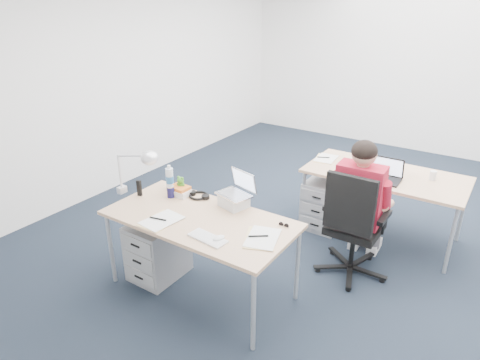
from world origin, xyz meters
name	(u,v)px	position (x,y,z in m)	size (l,w,h in m)	color
floor	(330,238)	(0.00, 0.00, 0.00)	(7.00, 7.00, 0.00)	black
room	(345,79)	(0.00, 0.00, 1.71)	(6.02, 7.02, 2.80)	white
desk_near	(200,222)	(-0.61, -1.45, 0.68)	(1.60, 0.80, 0.73)	tan
desk_far	(385,178)	(0.40, 0.36, 0.68)	(1.60, 0.80, 0.73)	tan
office_chair	(352,245)	(0.39, -0.48, 0.30)	(0.67, 0.67, 1.06)	black
seated_person	(362,204)	(0.38, -0.30, 0.65)	(0.42, 0.72, 1.30)	#B0192D
drawer_pedestal_near	(158,249)	(-1.09, -1.49, 0.28)	(0.40, 0.50, 0.55)	#999A9E
drawer_pedestal_far	(325,203)	(-0.18, 0.24, 0.28)	(0.40, 0.50, 0.55)	#999A9E
silver_laptop	(234,190)	(-0.49, -1.12, 0.88)	(0.29, 0.23, 0.31)	silver
wireless_keyboard	(208,238)	(-0.35, -1.68, 0.74)	(0.31, 0.13, 0.02)	white
computer_mouse	(219,238)	(-0.27, -1.65, 0.75)	(0.06, 0.10, 0.04)	white
headphones	(199,195)	(-0.87, -1.14, 0.75)	(0.23, 0.18, 0.04)	black
can_koozie	(171,191)	(-1.08, -1.29, 0.79)	(0.07, 0.07, 0.11)	#181645
water_bottle	(170,177)	(-1.21, -1.15, 0.85)	(0.07, 0.07, 0.24)	silver
bear_figurine	(181,185)	(-1.05, -1.18, 0.82)	(0.09, 0.07, 0.17)	#26731E
book_stack	(180,191)	(-1.04, -1.21, 0.77)	(0.19, 0.14, 0.08)	silver
cordless_phone	(139,188)	(-1.34, -1.42, 0.81)	(0.04, 0.03, 0.15)	black
papers_left	(160,221)	(-0.84, -1.68, 0.74)	(0.23, 0.32, 0.01)	#E7C886
papers_right	(261,238)	(-0.02, -1.46, 0.74)	(0.23, 0.32, 0.01)	#E7C886
sunglasses	(284,225)	(0.04, -1.19, 0.74)	(0.09, 0.04, 0.02)	black
desk_lamp	(131,171)	(-1.36, -1.47, 0.99)	(0.45, 0.16, 0.51)	silver
dark_laptop	(384,170)	(0.43, 0.16, 0.85)	(0.32, 0.31, 0.23)	black
far_cup	(433,175)	(0.83, 0.46, 0.78)	(0.06, 0.06, 0.09)	white
far_papers	(325,159)	(-0.30, 0.41, 0.73)	(0.21, 0.30, 0.01)	white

